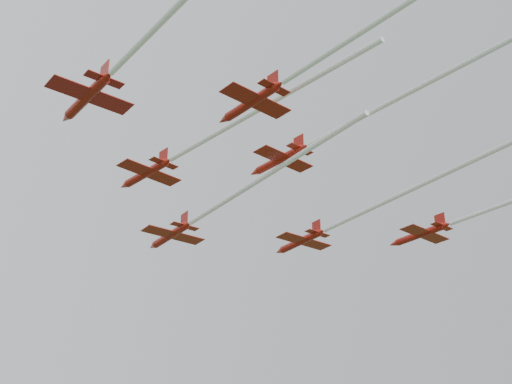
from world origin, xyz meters
TOP-DOWN VIEW (x-y plane):
  - jet_lead at (-6.88, 5.79)m, footprint 9.72×49.56m
  - jet_row2_left at (-17.40, -5.94)m, footprint 8.88×44.54m
  - jet_row2_right at (9.86, -4.32)m, footprint 9.07×45.29m
  - jet_row3_left at (-34.50, -25.57)m, footprint 8.67×53.24m
  - jet_row3_mid at (-6.43, -25.82)m, footprint 8.28×57.38m
  - jet_row4_left at (-19.78, -41.00)m, footprint 7.89×65.22m

SIDE VIEW (x-z plane):
  - jet_row4_left at x=-19.78m, z-range 54.92..57.26m
  - jet_row3_left at x=-34.50m, z-range 54.80..57.41m
  - jet_row2_right at x=9.86m, z-range 55.83..58.54m
  - jet_lead at x=-6.88m, z-range 56.16..59.06m
  - jet_row3_mid at x=-6.43m, z-range 57.59..60.04m
  - jet_row2_left at x=-17.40m, z-range 57.94..60.55m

